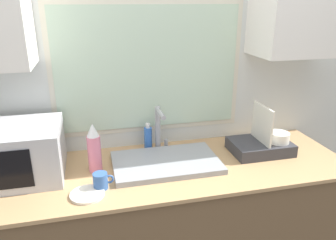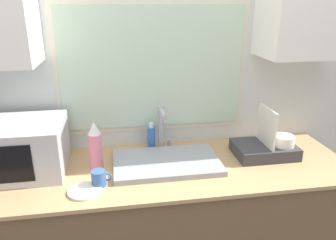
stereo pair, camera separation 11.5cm
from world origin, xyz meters
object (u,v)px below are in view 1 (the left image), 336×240
microwave (12,153)px  spray_bottle (94,149)px  mug_near_sink (101,181)px  dish_rack (262,144)px  faucet (159,126)px  soap_bottle (148,138)px

microwave → spray_bottle: size_ratio=1.82×
mug_near_sink → dish_rack: bearing=10.9°
dish_rack → mug_near_sink: (-0.95, -0.18, -0.01)m
microwave → mug_near_sink: 0.48m
dish_rack → microwave: bearing=178.6°
microwave → dish_rack: (1.37, -0.03, -0.08)m
faucet → mug_near_sink: size_ratio=2.69×
faucet → spray_bottle: (-0.38, -0.16, -0.03)m
microwave → soap_bottle: bearing=13.0°
soap_bottle → faucet: bearing=-29.5°
microwave → soap_bottle: microwave is taller
soap_bottle → mug_near_sink: (-0.30, -0.38, -0.03)m
spray_bottle → mug_near_sink: (0.02, -0.18, -0.09)m
faucet → microwave: 0.79m
dish_rack → soap_bottle: 0.68m
dish_rack → spray_bottle: bearing=179.9°
faucet → dish_rack: (0.59, -0.17, -0.10)m
microwave → dish_rack: dish_rack is taller
soap_bottle → mug_near_sink: bearing=-128.0°
spray_bottle → mug_near_sink: bearing=-83.9°
microwave → mug_near_sink: microwave is taller
faucet → spray_bottle: faucet is taller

